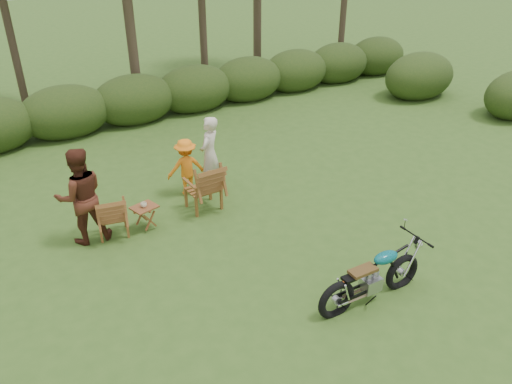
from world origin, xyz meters
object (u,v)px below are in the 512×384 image
lawn_chair_left (115,234)px  child (188,193)px  adult_a (211,189)px  adult_b (89,239)px  lawn_chair_right (204,208)px  cup (144,205)px  side_table (145,218)px  motorcycle (368,299)px

lawn_chair_left → child: child is taller
adult_a → adult_b: bearing=-27.8°
lawn_chair_right → adult_b: 2.38m
cup → child: bearing=32.8°
lawn_chair_left → adult_b: (-0.46, 0.10, 0.00)m
side_table → child: (1.32, 0.84, -0.24)m
lawn_chair_left → side_table: 0.66m
motorcycle → adult_b: bearing=130.7°
adult_b → cup: bearing=171.9°
side_table → child: size_ratio=0.38×
adult_b → child: 2.46m
adult_a → motorcycle: bearing=55.5°
lawn_chair_right → side_table: (-1.31, -0.09, 0.24)m
lawn_chair_right → child: 0.75m
adult_a → child: 0.54m
side_table → cup: size_ratio=4.20×
side_table → cup: bearing=-121.8°
lawn_chair_left → child: 2.04m
adult_b → child: (2.38, 0.60, 0.00)m
motorcycle → lawn_chair_left: motorcycle is taller
motorcycle → child: child is taller
cup → motorcycle: bearing=-61.2°
lawn_chair_left → adult_a: adult_a is taller
cup → adult_a: (1.86, 0.77, -0.53)m
lawn_chair_right → adult_a: (0.54, 0.67, 0.00)m
lawn_chair_right → cup: size_ratio=9.07×
lawn_chair_right → child: size_ratio=0.83×
lawn_chair_left → lawn_chair_right: bearing=-168.4°
cup → child: size_ratio=0.09×
lawn_chair_left → side_table: bearing=-179.8°
lawn_chair_left → child: bearing=-146.8°
child → lawn_chair_left: bearing=32.5°
cup → child: 1.66m
child → side_table: bearing=44.9°
lawn_chair_right → child: (0.00, 0.75, 0.00)m
lawn_chair_right → adult_b: (-2.38, 0.15, 0.00)m
motorcycle → side_table: (-2.13, 3.90, 0.24)m
motorcycle → child: 4.81m
motorcycle → side_table: size_ratio=3.84×
motorcycle → adult_a: size_ratio=1.11×
side_table → lawn_chair_left: bearing=167.2°
lawn_chair_right → side_table: lawn_chair_right is taller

